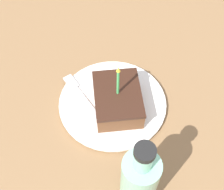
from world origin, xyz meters
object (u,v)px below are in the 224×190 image
at_px(cake_slice, 117,99).
at_px(bottle, 139,181).
at_px(fork, 83,97).
at_px(plate, 112,103).

height_order(cake_slice, bottle, bottle).
distance_m(fork, bottle, 0.28).
height_order(cake_slice, fork, cake_slice).
xyz_separation_m(cake_slice, fork, (-0.08, 0.03, -0.03)).
distance_m(plate, bottle, 0.25).
bearing_deg(bottle, plate, 96.11).
bearing_deg(fork, bottle, -69.21).
xyz_separation_m(plate, fork, (-0.07, 0.02, 0.01)).
height_order(plate, cake_slice, cake_slice).
bearing_deg(bottle, fork, 110.79).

